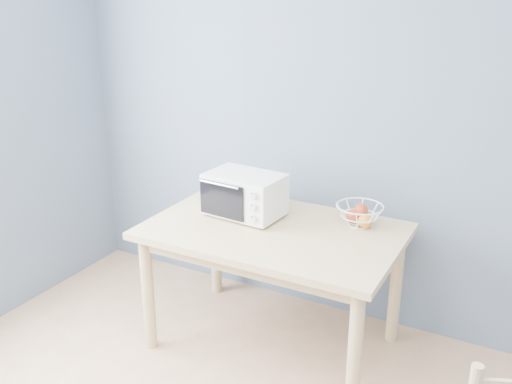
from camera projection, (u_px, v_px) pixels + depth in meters
The scene contains 4 objects.
room at pixel (91, 290), 1.44m from camera, with size 4.01×4.51×2.61m.
dining_table at pixel (274, 244), 3.21m from camera, with size 1.40×0.90×0.75m.
toaster_oven at pixel (242, 194), 3.31m from camera, with size 0.46×0.34×0.26m.
fruit_basket at pixel (360, 214), 3.18m from camera, with size 0.31×0.31×0.13m.
Camera 1 is at (0.96, -0.92, 2.02)m, focal length 40.00 mm.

